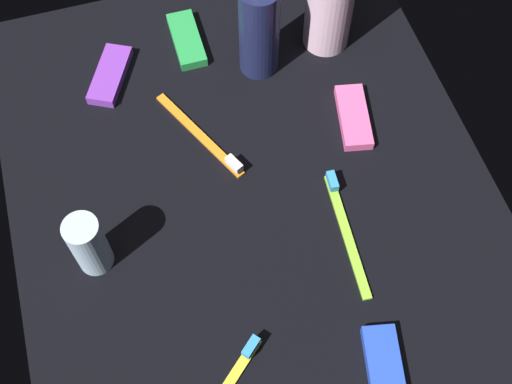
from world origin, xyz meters
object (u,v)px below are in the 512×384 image
Objects in this scene: snack_bar_blue at (385,370)px; toothbrush_lime at (345,226)px; deodorant_stick at (89,244)px; toothbrush_orange at (204,138)px; snack_bar_purple at (110,75)px; snack_bar_green at (187,40)px; lotion_bottle at (259,29)px; snack_bar_pink at (353,117)px.

toothbrush_lime is at bearing -174.30° from snack_bar_blue.
deodorant_stick reaches higher than toothbrush_orange.
toothbrush_lime and toothbrush_orange have the same top height.
snack_bar_purple is at bearing -144.22° from toothbrush_orange.
toothbrush_orange is 39.25cm from snack_bar_blue.
toothbrush_lime is 1.08× the size of toothbrush_orange.
snack_bar_blue is at bearing 10.87° from snack_bar_green.
snack_bar_blue is at bearing 51.46° from deodorant_stick.
lotion_bottle is 1.85× the size of deodorant_stick.
lotion_bottle reaches higher than toothbrush_orange.
snack_bar_green is at bearing 132.34° from snack_bar_purple.
snack_bar_green is at bearing -127.84° from lotion_bottle.
snack_bar_purple is at bearing -143.27° from toothbrush_lime.
deodorant_stick is 0.94× the size of snack_bar_blue.
snack_bar_purple is (-28.23, 7.20, -4.13)cm from deodorant_stick.
deodorant_stick reaches higher than snack_bar_green.
lotion_bottle is at bearing 52.63° from snack_bar_green.
toothbrush_orange is at bearing -85.75° from snack_bar_pink.
lotion_bottle is at bearing -174.31° from toothbrush_lime.
snack_bar_purple is 36.19cm from snack_bar_pink.
snack_bar_blue is at bearing 50.82° from snack_bar_purple.
deodorant_stick reaches higher than toothbrush_lime.
snack_bar_pink is at bearing 82.66° from toothbrush_orange.
lotion_bottle reaches higher than snack_bar_green.
lotion_bottle is 23.22cm from snack_bar_purple.
lotion_bottle is 18.19cm from snack_bar_pink.
lotion_bottle is 1.00× the size of toothbrush_lime.
snack_bar_blue is (48.06, 0.83, -7.08)cm from lotion_bottle.
deodorant_stick reaches higher than snack_bar_purple.
toothbrush_orange is 21.41cm from snack_bar_pink.
snack_bar_purple is at bearing -74.52° from snack_bar_green.
deodorant_stick is at bearing -98.62° from toothbrush_lime.
snack_bar_blue is 1.00× the size of snack_bar_green.
toothbrush_lime is at bearing 81.38° from deodorant_stick.
lotion_bottle is at bearing 133.63° from toothbrush_orange.
snack_bar_pink is at bearing 155.71° from toothbrush_lime.
toothbrush_orange is 18.05cm from snack_bar_green.
toothbrush_lime is 1.73× the size of snack_bar_pink.
lotion_bottle is 1.73× the size of snack_bar_pink.
toothbrush_orange is at bearing -5.61° from snack_bar_green.
lotion_bottle reaches higher than snack_bar_pink.
snack_bar_purple is (-33.06, -24.67, 0.14)cm from toothbrush_lime.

